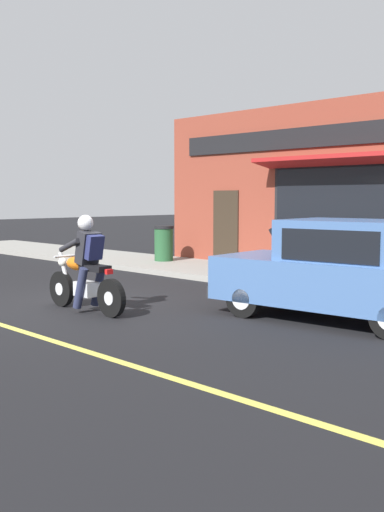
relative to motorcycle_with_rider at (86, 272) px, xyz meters
The scene contains 6 objects.
ground_plane 0.93m from the motorcycle_with_rider, 64.36° to the left, with size 80.00×80.00×0.00m, color black.
sidewalk_curb 6.39m from the motorcycle_with_rider, 34.24° to the left, with size 2.60×22.00×0.14m, color gray.
storefront_building 6.94m from the motorcycle_with_rider, ahead, with size 1.25×9.25×4.20m.
motorcycle_with_rider is the anchor object (origin of this frame).
car_hatchback 4.10m from the motorcycle_with_rider, 55.08° to the right, with size 2.00×3.92×1.57m.
trash_bin 6.86m from the motorcycle_with_rider, 36.84° to the left, with size 0.56×0.56×0.98m.
Camera 1 is at (-6.02, -8.84, 1.91)m, focal length 42.00 mm.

